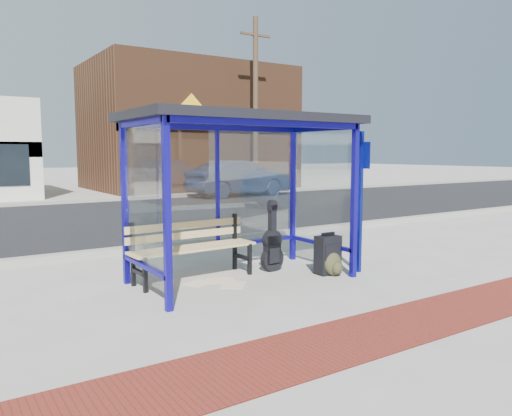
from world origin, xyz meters
TOP-DOWN VIEW (x-y plane):
  - ground at (0.00, 0.00)m, footprint 120.00×120.00m
  - brick_paver_strip at (0.00, -2.60)m, footprint 60.00×1.00m
  - curb_near at (0.00, 2.90)m, footprint 60.00×0.25m
  - street_asphalt at (0.00, 8.00)m, footprint 60.00×10.00m
  - curb_far at (0.00, 13.10)m, footprint 60.00×0.25m
  - far_sidewalk at (0.00, 15.00)m, footprint 60.00×4.00m
  - bus_shelter at (0.00, 0.07)m, footprint 3.30×1.80m
  - storefront_brown at (8.00, 18.49)m, footprint 10.00×7.08m
  - tree_right at (12.50, 22.00)m, footprint 3.60×3.60m
  - utility_pole_east at (9.00, 13.40)m, footprint 1.60×0.24m
  - bench at (-0.60, 0.47)m, footprint 1.95×0.55m
  - guitar_bag at (0.69, 0.23)m, footprint 0.40×0.13m
  - suitcase at (1.30, -0.40)m, footprint 0.38×0.25m
  - backpack at (1.30, -0.53)m, footprint 0.33×0.30m
  - sign_post at (1.81, -0.56)m, footprint 0.11×0.27m
  - newspaper_a at (-0.27, -0.18)m, footprint 0.51×0.52m
  - newspaper_b at (-0.29, 0.15)m, footprint 0.49×0.44m
  - newspaper_c at (-0.65, 0.18)m, footprint 0.46×0.41m
  - parked_car at (7.45, 12.34)m, footprint 4.75×2.00m
  - fire_hydrant at (11.00, 13.65)m, footprint 0.32×0.21m

SIDE VIEW (x-z plane):
  - ground at x=0.00m, z-range 0.00..0.00m
  - street_asphalt at x=0.00m, z-range 0.00..0.00m
  - newspaper_c at x=-0.65m, z-range 0.00..0.01m
  - newspaper_a at x=-0.27m, z-range 0.00..0.01m
  - newspaper_b at x=-0.29m, z-range 0.00..0.01m
  - far_sidewalk at x=0.00m, z-range 0.00..0.01m
  - brick_paver_strip at x=0.00m, z-range 0.00..0.01m
  - curb_near at x=0.00m, z-range 0.00..0.12m
  - curb_far at x=0.00m, z-range 0.00..0.12m
  - backpack at x=1.30m, z-range -0.01..0.37m
  - suitcase at x=1.30m, z-range -0.02..0.63m
  - fire_hydrant at x=11.00m, z-range 0.03..0.74m
  - guitar_bag at x=0.69m, z-range -0.14..0.92m
  - bench at x=-0.60m, z-range 0.06..0.97m
  - parked_car at x=7.45m, z-range 0.00..1.53m
  - sign_post at x=1.81m, z-range 0.14..2.34m
  - bus_shelter at x=0.00m, z-range 0.86..3.28m
  - storefront_brown at x=8.00m, z-range 0.00..6.40m
  - utility_pole_east at x=9.00m, z-range 0.11..8.11m
  - tree_right at x=12.50m, z-range 1.94..8.97m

